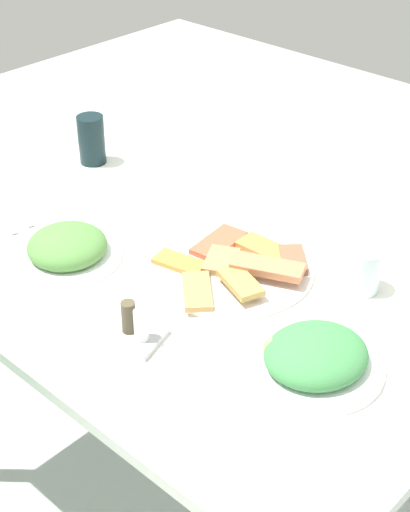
% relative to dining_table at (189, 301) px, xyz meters
% --- Properties ---
extents(ground_plane, '(6.00, 6.00, 0.00)m').
position_rel_dining_table_xyz_m(ground_plane, '(0.00, 0.00, -0.67)').
color(ground_plane, '#A4ADA9').
extents(dining_table, '(1.21, 0.81, 0.75)m').
position_rel_dining_table_xyz_m(dining_table, '(0.00, 0.00, 0.00)').
color(dining_table, white).
rests_on(dining_table, ground_plane).
extents(pide_platter, '(0.34, 0.34, 0.04)m').
position_rel_dining_table_xyz_m(pide_platter, '(-0.07, -0.06, 0.09)').
color(pide_platter, white).
rests_on(pide_platter, dining_table).
extents(salad_plate_greens, '(0.23, 0.23, 0.07)m').
position_rel_dining_table_xyz_m(salad_plate_greens, '(0.21, 0.14, 0.11)').
color(salad_plate_greens, white).
rests_on(salad_plate_greens, dining_table).
extents(salad_plate_rice, '(0.23, 0.23, 0.07)m').
position_rel_dining_table_xyz_m(salad_plate_rice, '(-0.36, 0.07, 0.11)').
color(salad_plate_rice, white).
rests_on(salad_plate_rice, dining_table).
extents(soda_can, '(0.09, 0.09, 0.12)m').
position_rel_dining_table_xyz_m(soda_can, '(0.50, -0.18, 0.14)').
color(soda_can, black).
rests_on(soda_can, dining_table).
extents(drinking_glass, '(0.07, 0.07, 0.09)m').
position_rel_dining_table_xyz_m(drinking_glass, '(-0.29, -0.18, 0.13)').
color(drinking_glass, silver).
rests_on(drinking_glass, dining_table).
extents(paper_napkin, '(0.15, 0.15, 0.00)m').
position_rel_dining_table_xyz_m(paper_napkin, '(0.45, 0.12, 0.08)').
color(paper_napkin, white).
rests_on(paper_napkin, dining_table).
extents(fork, '(0.18, 0.06, 0.00)m').
position_rel_dining_table_xyz_m(fork, '(0.45, 0.10, 0.09)').
color(fork, silver).
rests_on(fork, paper_napkin).
extents(spoon, '(0.18, 0.07, 0.00)m').
position_rel_dining_table_xyz_m(spoon, '(0.45, 0.14, 0.09)').
color(spoon, silver).
rests_on(spoon, paper_napkin).
extents(condiment_caddy, '(0.11, 0.11, 0.07)m').
position_rel_dining_table_xyz_m(condiment_caddy, '(-0.09, 0.22, 0.10)').
color(condiment_caddy, '#B2B2B7').
rests_on(condiment_caddy, dining_table).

